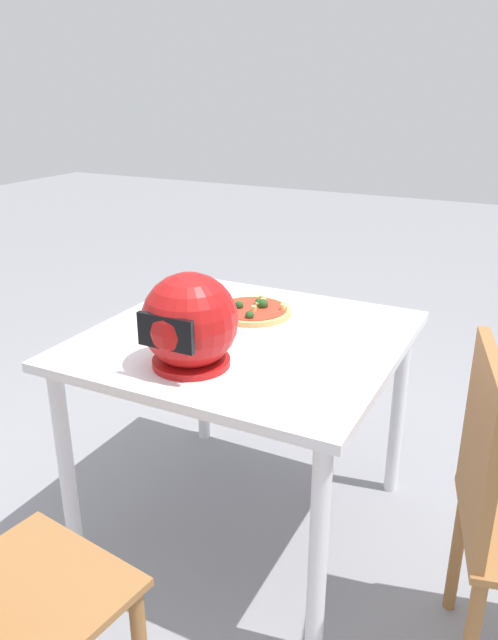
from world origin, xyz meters
name	(u,v)px	position (x,y,z in m)	size (l,w,h in m)	color
ground_plane	(246,520)	(0.00, 0.00, 0.00)	(14.00, 14.00, 0.00)	gray
dining_table	(246,360)	(0.00, 0.00, 0.64)	(0.96, 0.95, 0.72)	white
pizza_plate	(252,315)	(0.05, -0.15, 0.73)	(0.33, 0.33, 0.01)	white
pizza	(253,310)	(0.05, -0.15, 0.75)	(0.27, 0.27, 0.05)	tan
motorcycle_helmet	(190,323)	(0.04, 0.27, 0.85)	(0.27, 0.27, 0.27)	#B21414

